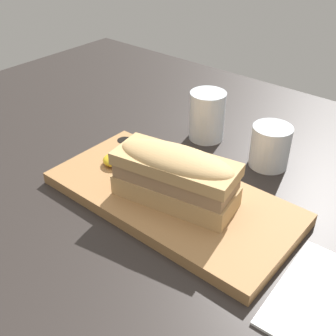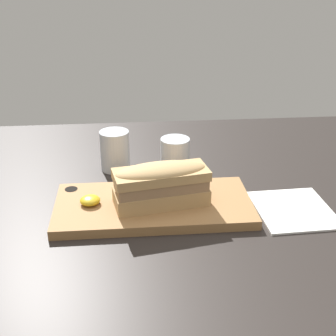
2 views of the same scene
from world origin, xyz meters
The scene contains 6 objects.
dining_table centered at (0.00, 0.00, 1.00)cm, with size 146.40×116.72×2.00cm.
serving_board centered at (-2.71, 6.00, 2.95)cm, with size 38.62×18.72×1.93cm.
sandwich centered at (-1.18, 5.13, 8.39)cm, with size 19.03×10.25×8.37cm.
mustard_dollop centered at (-14.98, 6.12, 4.68)cm, with size 3.95×3.95×1.58cm.
water_glass centered at (-10.34, 25.99, 6.06)cm, with size 6.78×6.78×9.34cm.
wine_glass centered at (3.60, 25.05, 5.35)cm, with size 6.77×6.77×7.43cm.
Camera 1 is at (29.78, -33.58, 42.57)cm, focal length 45.00 mm.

